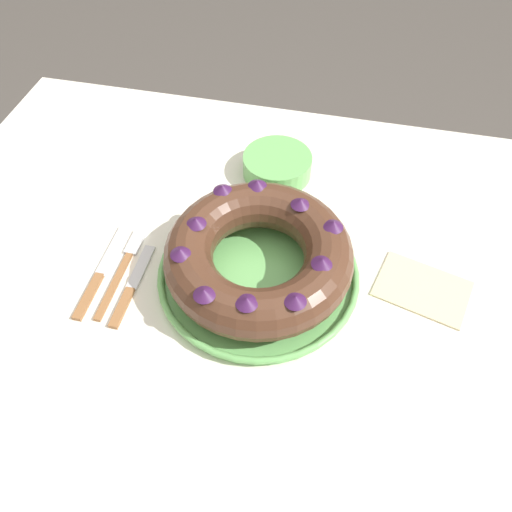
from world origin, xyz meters
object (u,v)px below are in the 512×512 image
object	(u,v)px
serving_dish	(256,275)
fork	(124,266)
napkin	(422,289)
bundt_cake	(256,256)
side_bowl	(277,165)
serving_knife	(99,276)
cake_knife	(130,290)

from	to	relation	value
serving_dish	fork	xyz separation A→B (m)	(-0.24, -0.03, -0.01)
serving_dish	napkin	world-z (taller)	serving_dish
serving_dish	bundt_cake	size ratio (longest dim) A/B	1.11
side_bowl	napkin	bearing A→B (deg)	-37.97
fork	napkin	xyz separation A→B (m)	(0.53, 0.07, -0.00)
serving_dish	bundt_cake	world-z (taller)	bundt_cake
serving_knife	napkin	bearing A→B (deg)	5.10
napkin	cake_knife	bearing A→B (deg)	-166.85
cake_knife	serving_dish	bearing A→B (deg)	21.70
bundt_cake	cake_knife	size ratio (longest dim) A/B	1.79
fork	serving_knife	bearing A→B (deg)	-143.29
bundt_cake	fork	xyz separation A→B (m)	(-0.24, -0.03, -0.06)
side_bowl	serving_dish	bearing A→B (deg)	-86.41
side_bowl	fork	bearing A→B (deg)	-125.73
serving_dish	napkin	distance (m)	0.29
cake_knife	side_bowl	xyz separation A→B (m)	(0.19, 0.36, 0.02)
bundt_cake	cake_knife	distance (m)	0.23
serving_dish	cake_knife	distance (m)	0.22
fork	serving_dish	bearing A→B (deg)	0.97
serving_dish	side_bowl	size ratio (longest dim) A/B	2.46
serving_knife	cake_knife	distance (m)	0.07
cake_knife	side_bowl	bearing A→B (deg)	63.83
serving_knife	fork	bearing A→B (deg)	37.28
bundt_cake	napkin	size ratio (longest dim) A/B	2.06
bundt_cake	napkin	bearing A→B (deg)	8.21
serving_dish	cake_knife	size ratio (longest dim) A/B	1.98
bundt_cake	serving_knife	distance (m)	0.29
cake_knife	napkin	distance (m)	0.51
fork	side_bowl	world-z (taller)	side_bowl
bundt_cake	serving_knife	bearing A→B (deg)	-168.07
cake_knife	bundt_cake	bearing A→B (deg)	21.69
side_bowl	napkin	xyz separation A→B (m)	(0.31, -0.24, -0.02)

